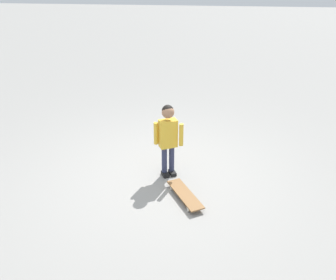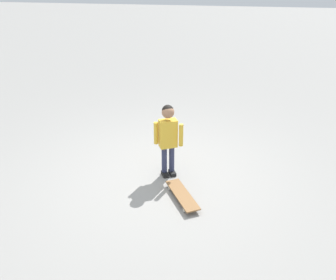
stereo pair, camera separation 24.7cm
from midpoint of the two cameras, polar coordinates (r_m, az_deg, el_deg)
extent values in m
plane|color=gray|center=(5.02, -2.35, -5.90)|extent=(50.00, 50.00, 0.00)
cylinder|color=#2D3351|center=(4.96, -0.83, -3.13)|extent=(0.08, 0.08, 0.42)
cube|color=black|center=(5.04, -0.70, -5.41)|extent=(0.17, 0.14, 0.05)
cylinder|color=#2D3351|center=(4.93, -2.04, -3.35)|extent=(0.08, 0.08, 0.42)
cube|color=black|center=(5.01, -1.89, -5.64)|extent=(0.17, 0.14, 0.05)
cube|color=gold|center=(4.75, -1.49, 1.06)|extent=(0.23, 0.28, 0.40)
cylinder|color=gold|center=(4.71, 0.69, 0.85)|extent=(0.06, 0.06, 0.32)
cylinder|color=gold|center=(4.76, -3.49, 1.07)|extent=(0.06, 0.06, 0.32)
sphere|color=#9E7051|center=(4.62, -1.53, 4.59)|extent=(0.17, 0.17, 0.17)
sphere|color=black|center=(4.63, -1.58, 4.80)|extent=(0.16, 0.16, 0.16)
cube|color=olive|center=(4.53, 1.22, -8.92)|extent=(0.72, 0.54, 0.02)
cube|color=#B7B7BC|center=(4.36, 2.66, -10.82)|extent=(0.08, 0.11, 0.02)
cube|color=#B7B7BC|center=(4.73, -0.10, -7.43)|extent=(0.08, 0.11, 0.02)
cylinder|color=beige|center=(4.40, 3.55, -10.81)|extent=(0.06, 0.05, 0.06)
cylinder|color=beige|center=(4.34, 1.75, -11.31)|extent=(0.06, 0.05, 0.06)
cylinder|color=beige|center=(4.77, 0.73, -7.46)|extent=(0.06, 0.05, 0.06)
cylinder|color=beige|center=(4.72, -0.94, -7.87)|extent=(0.06, 0.05, 0.06)
camera|label=1|loc=(0.12, -91.47, -0.73)|focal=37.09mm
camera|label=2|loc=(0.12, 88.53, 0.73)|focal=37.09mm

